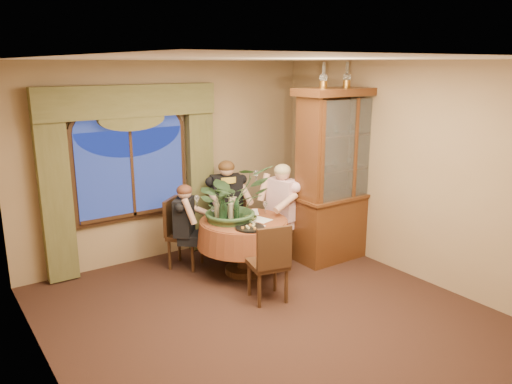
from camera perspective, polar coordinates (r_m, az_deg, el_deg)
floor at (r=5.73m, az=1.84°, el=-14.29°), size 5.00×5.00×0.00m
wall_back at (r=7.31m, az=-9.84°, el=3.56°), size 4.50×0.00×4.50m
wall_right at (r=6.76m, az=17.47°, el=2.22°), size 0.00×5.00×5.00m
ceiling at (r=5.02m, az=2.11°, el=14.97°), size 5.00×5.00×0.00m
window at (r=7.04m, az=-13.98°, el=2.10°), size 1.62×0.10×1.32m
arched_transom at (r=6.92m, az=-14.38°, el=8.42°), size 1.60×0.06×0.44m
drapery_left at (r=6.74m, az=-21.95°, el=-0.13°), size 0.38×0.14×2.32m
drapery_right at (r=7.44m, az=-6.37°, el=2.14°), size 0.38×0.14×2.32m
swag_valance at (r=6.83m, az=-14.24°, el=10.04°), size 2.45×0.16×0.42m
dining_table at (r=6.74m, az=-1.41°, el=-6.22°), size 1.56×1.56×0.75m
china_cabinet at (r=7.22m, az=9.87°, el=1.95°), size 1.50×0.59×2.44m
oil_lamp_left at (r=6.76m, az=7.74°, el=13.09°), size 0.11×0.11×0.34m
oil_lamp_center at (r=7.05m, az=10.37°, el=13.04°), size 0.11×0.11×0.34m
oil_lamp_right at (r=7.36m, az=12.77°, el=12.97°), size 0.11×0.11×0.34m
chair_right at (r=7.26m, az=3.03°, el=-3.83°), size 0.50×0.50×0.96m
chair_back_right at (r=7.43m, az=-2.50°, el=-3.38°), size 0.55×0.55×0.96m
chair_back at (r=6.97m, az=-8.10°, el=-4.73°), size 0.59×0.59×0.96m
chair_front_left at (r=5.96m, az=1.33°, el=-7.97°), size 0.51×0.51×0.96m
person_pink at (r=7.16m, az=3.09°, el=-2.24°), size 0.54×0.57×1.40m
person_back at (r=6.80m, az=-8.19°, el=-4.10°), size 0.58×0.59×1.21m
person_scarf at (r=7.41m, az=-3.37°, el=-1.67°), size 0.61×0.58×1.40m
stoneware_vase at (r=6.59m, az=-2.66°, el=-1.90°), size 0.16×0.16×0.30m
centerpiece_plant at (r=6.47m, az=-2.79°, el=2.18°), size 1.00×1.11×0.86m
olive_bowl at (r=6.59m, az=-0.61°, el=-3.02°), size 0.17×0.17×0.05m
cheese_platter at (r=6.26m, az=-0.70°, el=-4.11°), size 0.37×0.37×0.02m
wine_bottle_0 at (r=6.42m, az=-3.66°, el=-2.22°), size 0.07×0.07×0.33m
wine_bottle_1 at (r=6.48m, az=-2.24°, el=-2.05°), size 0.07×0.07×0.33m
wine_bottle_2 at (r=6.33m, az=-3.92°, el=-2.48°), size 0.07×0.07×0.33m
wine_bottle_3 at (r=6.56m, az=-3.94°, el=-1.85°), size 0.07×0.07×0.33m
wine_bottle_4 at (r=6.50m, az=-2.94°, el=-2.01°), size 0.07×0.07×0.33m
wine_bottle_5 at (r=6.48m, az=-4.47°, el=-2.08°), size 0.07×0.07×0.33m
tasting_paper_0 at (r=6.61m, az=0.39°, el=-3.15°), size 0.28×0.35×0.00m
tasting_paper_1 at (r=6.94m, az=-0.62°, el=-2.30°), size 0.33×0.37×0.00m
tasting_paper_2 at (r=6.38m, az=-0.46°, el=-3.80°), size 0.25×0.33×0.00m
wine_glass_person_pink at (r=6.87m, az=1.06°, el=-1.74°), size 0.07×0.07×0.18m
wine_glass_person_back at (r=6.65m, az=-4.94°, el=-2.33°), size 0.07×0.07×0.18m
wine_glass_person_scarf at (r=6.97m, az=-2.43°, el=-1.51°), size 0.07×0.07×0.18m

